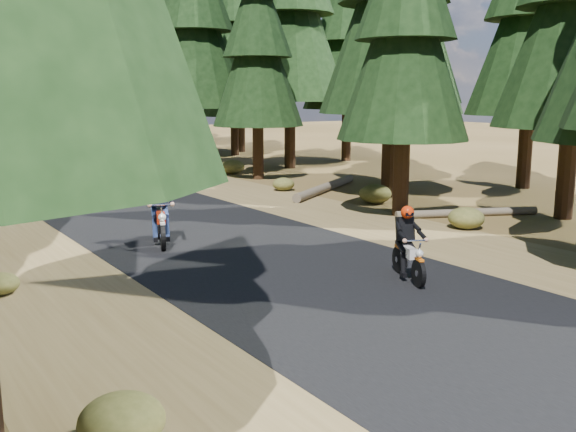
# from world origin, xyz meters

# --- Properties ---
(ground) EXTENTS (120.00, 120.00, 0.00)m
(ground) POSITION_xyz_m (0.00, 0.00, 0.00)
(ground) COLOR #4D3C1B
(ground) RESTS_ON ground
(road) EXTENTS (6.00, 100.00, 0.01)m
(road) POSITION_xyz_m (0.00, 5.00, 0.01)
(road) COLOR black
(road) RESTS_ON ground
(shoulder_l) EXTENTS (3.20, 100.00, 0.01)m
(shoulder_l) POSITION_xyz_m (-4.60, 5.00, 0.00)
(shoulder_l) COLOR brown
(shoulder_l) RESTS_ON ground
(shoulder_r) EXTENTS (3.20, 100.00, 0.01)m
(shoulder_r) POSITION_xyz_m (4.60, 5.00, 0.00)
(shoulder_r) COLOR brown
(shoulder_r) RESTS_ON ground
(log_near) EXTENTS (5.01, 3.36, 0.32)m
(log_near) POSITION_xyz_m (7.18, 9.57, 0.16)
(log_near) COLOR #4C4233
(log_near) RESTS_ON ground
(log_far) EXTENTS (4.16, 1.97, 0.24)m
(log_far) POSITION_xyz_m (7.58, 3.23, 0.12)
(log_far) COLOR #4C4233
(log_far) RESTS_ON ground
(understory_shrubs) EXTENTS (15.06, 30.30, 0.65)m
(understory_shrubs) POSITION_xyz_m (2.17, 6.81, 0.28)
(understory_shrubs) COLOR #474C1E
(understory_shrubs) RESTS_ON ground
(rider_lead) EXTENTS (1.08, 1.67, 1.44)m
(rider_lead) POSITION_xyz_m (1.43, -0.56, 0.49)
(rider_lead) COLOR beige
(rider_lead) RESTS_ON road
(rider_follow) EXTENTS (1.19, 2.03, 1.74)m
(rider_follow) POSITION_xyz_m (-1.36, 4.93, 0.58)
(rider_follow) COLOR maroon
(rider_follow) RESTS_ON road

